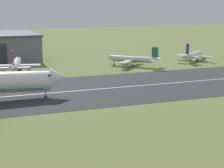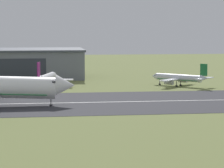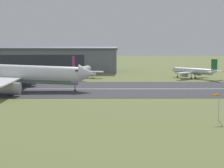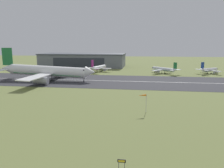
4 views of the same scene
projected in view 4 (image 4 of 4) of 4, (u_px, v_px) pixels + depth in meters
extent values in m
plane|color=olive|center=(76.00, 113.00, 66.22)|extent=(648.31, 648.31, 0.00)
cube|color=#333338|center=(108.00, 81.00, 124.18)|extent=(408.31, 45.80, 0.06)
cube|color=silver|center=(108.00, 81.00, 124.17)|extent=(367.48, 0.70, 0.01)
cube|color=slate|center=(83.00, 61.00, 204.32)|extent=(76.70, 30.92, 11.26)
cube|color=#424751|center=(83.00, 54.00, 203.24)|extent=(77.70, 31.92, 0.90)
cube|color=#2D333D|center=(78.00, 63.00, 189.42)|extent=(46.02, 0.12, 9.01)
cylinder|color=white|center=(48.00, 71.00, 123.57)|extent=(44.45, 6.42, 7.48)
cone|color=white|center=(90.00, 72.00, 119.74)|extent=(5.59, 5.96, 6.09)
cone|color=white|center=(7.00, 68.00, 127.35)|extent=(7.33, 5.39, 5.56)
cube|color=black|center=(85.00, 70.00, 119.98)|extent=(1.17, 5.03, 0.48)
cube|color=#1E7238|center=(48.00, 74.00, 123.86)|extent=(39.83, 6.07, 1.63)
cube|color=white|center=(36.00, 77.00, 108.50)|extent=(7.10, 25.29, 0.64)
cylinder|color=#A8A8B2|center=(41.00, 80.00, 110.62)|extent=(7.84, 3.75, 3.93)
cube|color=white|center=(60.00, 70.00, 138.73)|extent=(7.10, 25.29, 0.64)
cylinder|color=#A8A8B2|center=(61.00, 74.00, 136.93)|extent=(7.84, 3.75, 3.93)
cube|color=#1E7238|center=(7.00, 57.00, 125.95)|extent=(6.42, 0.36, 10.03)
cube|color=white|center=(15.00, 67.00, 134.53)|extent=(5.72, 9.09, 0.24)
cylinder|color=black|center=(84.00, 79.00, 121.10)|extent=(0.24, 0.24, 2.63)
cylinder|color=black|center=(84.00, 81.00, 121.29)|extent=(0.84, 0.84, 0.44)
cylinder|color=black|center=(46.00, 79.00, 120.83)|extent=(0.24, 0.24, 2.63)
cylinder|color=black|center=(46.00, 81.00, 121.03)|extent=(0.84, 0.84, 0.44)
cylinder|color=black|center=(52.00, 78.00, 127.71)|extent=(0.24, 0.24, 2.63)
cylinder|color=black|center=(52.00, 79.00, 127.91)|extent=(0.84, 0.84, 0.44)
cylinder|color=white|center=(210.00, 70.00, 154.54)|extent=(12.03, 9.56, 2.58)
cone|color=white|center=(217.00, 69.00, 157.93)|extent=(3.39, 3.45, 2.58)
cone|color=white|center=(202.00, 70.00, 150.90)|extent=(3.87, 3.69, 2.32)
cube|color=black|center=(216.00, 69.00, 157.27)|extent=(2.17, 2.43, 0.44)
cube|color=navy|center=(210.00, 71.00, 154.67)|extent=(10.90, 8.71, 0.20)
cube|color=white|center=(216.00, 71.00, 150.35)|extent=(6.08, 7.32, 0.40)
cylinder|color=#A8A8B2|center=(216.00, 72.00, 151.26)|extent=(3.67, 3.25, 1.60)
cube|color=white|center=(204.00, 70.00, 159.12)|extent=(6.08, 7.32, 0.40)
cylinder|color=#A8A8B2|center=(205.00, 71.00, 158.99)|extent=(3.67, 3.25, 1.60)
cube|color=navy|center=(203.00, 65.00, 150.56)|extent=(2.46, 1.85, 4.39)
cube|color=white|center=(206.00, 70.00, 148.07)|extent=(4.29, 4.65, 0.24)
cube|color=white|center=(198.00, 69.00, 153.81)|extent=(4.29, 4.65, 0.24)
cylinder|color=black|center=(215.00, 72.00, 157.25)|extent=(0.24, 0.24, 1.50)
cylinder|color=black|center=(214.00, 73.00, 157.34)|extent=(0.84, 0.84, 0.44)
cylinder|color=black|center=(211.00, 73.00, 153.44)|extent=(0.24, 0.24, 1.50)
cylinder|color=black|center=(211.00, 74.00, 153.53)|extent=(0.84, 0.84, 0.44)
cylinder|color=black|center=(207.00, 72.00, 156.16)|extent=(0.24, 0.24, 1.50)
cylinder|color=black|center=(207.00, 73.00, 156.25)|extent=(0.84, 0.84, 0.44)
cylinder|color=white|center=(99.00, 68.00, 165.35)|extent=(7.53, 19.36, 2.92)
cone|color=white|center=(105.00, 66.00, 175.29)|extent=(3.47, 3.26, 2.92)
cone|color=white|center=(92.00, 68.00, 154.93)|extent=(3.41, 4.04, 2.63)
cube|color=black|center=(104.00, 66.00, 173.87)|extent=(2.68, 1.67, 0.44)
cube|color=#991E7A|center=(99.00, 69.00, 165.50)|extent=(6.92, 17.46, 0.20)
cube|color=white|center=(106.00, 68.00, 163.75)|extent=(8.42, 4.89, 0.40)
cylinder|color=#A8A8B2|center=(105.00, 70.00, 164.75)|extent=(2.68, 4.12, 1.81)
cube|color=white|center=(93.00, 68.00, 167.84)|extent=(8.42, 4.89, 0.40)
cylinder|color=#A8A8B2|center=(94.00, 69.00, 168.36)|extent=(2.68, 4.12, 1.81)
cube|color=#991E7A|center=(92.00, 63.00, 154.80)|extent=(1.05, 3.15, 4.96)
cube|color=white|center=(97.00, 69.00, 153.67)|extent=(5.01, 3.79, 0.24)
cube|color=white|center=(88.00, 68.00, 156.45)|extent=(5.01, 3.79, 0.24)
cylinder|color=black|center=(104.00, 69.00, 173.42)|extent=(0.24, 0.24, 1.76)
cylinder|color=black|center=(104.00, 70.00, 173.54)|extent=(0.84, 0.84, 0.44)
cylinder|color=black|center=(101.00, 71.00, 165.01)|extent=(0.24, 0.24, 1.76)
cylinder|color=black|center=(101.00, 72.00, 165.12)|extent=(0.84, 0.84, 0.44)
cylinder|color=black|center=(97.00, 70.00, 166.33)|extent=(0.24, 0.24, 1.76)
cylinder|color=black|center=(97.00, 71.00, 166.45)|extent=(0.84, 0.84, 0.44)
cylinder|color=silver|center=(163.00, 69.00, 155.63)|extent=(14.64, 14.60, 2.47)
cone|color=silver|center=(153.00, 68.00, 163.68)|extent=(3.31, 3.32, 2.47)
cone|color=silver|center=(176.00, 70.00, 147.20)|extent=(3.66, 3.66, 2.22)
cube|color=black|center=(154.00, 67.00, 162.63)|extent=(2.26, 2.26, 0.44)
cube|color=#1E7238|center=(163.00, 70.00, 155.75)|extent=(13.27, 13.23, 0.20)
cube|color=silver|center=(168.00, 69.00, 159.33)|extent=(8.27, 8.28, 0.40)
cylinder|color=#A8A8B2|center=(167.00, 71.00, 159.54)|extent=(3.35, 3.35, 1.53)
cube|color=silver|center=(157.00, 70.00, 152.65)|extent=(8.27, 8.28, 0.40)
cylinder|color=#A8A8B2|center=(157.00, 72.00, 153.69)|extent=(3.35, 3.35, 1.53)
cube|color=#1E7238|center=(175.00, 66.00, 147.03)|extent=(2.10, 2.09, 4.19)
cube|color=silver|center=(178.00, 70.00, 149.08)|extent=(4.33, 4.33, 0.24)
cube|color=silver|center=(173.00, 70.00, 145.41)|extent=(4.33, 4.33, 0.24)
cylinder|color=black|center=(155.00, 71.00, 162.25)|extent=(0.24, 0.24, 1.85)
cylinder|color=black|center=(155.00, 72.00, 162.37)|extent=(0.84, 0.84, 0.44)
cylinder|color=black|center=(165.00, 72.00, 156.77)|extent=(0.24, 0.24, 1.85)
cylinder|color=black|center=(165.00, 73.00, 156.90)|extent=(0.84, 0.84, 0.44)
cylinder|color=black|center=(162.00, 72.00, 155.03)|extent=(0.24, 0.24, 1.85)
cylinder|color=black|center=(162.00, 73.00, 155.16)|extent=(0.84, 0.84, 0.44)
cylinder|color=#B7B7BC|center=(146.00, 103.00, 66.24)|extent=(0.14, 0.14, 5.62)
cone|color=orange|center=(142.00, 95.00, 65.54)|extent=(2.50, 1.35, 0.60)
cylinder|color=#4C4C51|center=(119.00, 166.00, 36.20)|extent=(0.10, 0.10, 1.19)
cylinder|color=#4C4C51|center=(125.00, 166.00, 36.06)|extent=(0.10, 0.10, 1.19)
cube|color=black|center=(122.00, 161.00, 35.97)|extent=(1.40, 0.12, 0.55)
cube|color=yellow|center=(122.00, 161.00, 35.91)|extent=(1.06, 0.02, 0.33)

